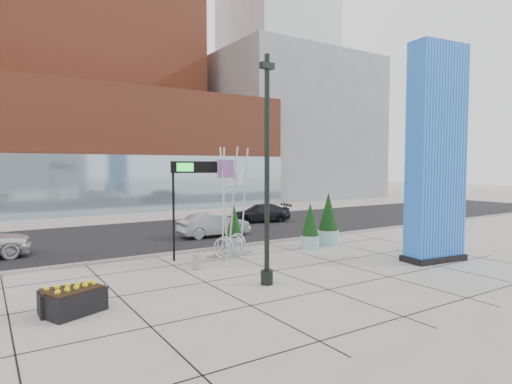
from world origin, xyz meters
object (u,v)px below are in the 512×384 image
lamp_post (267,192)px  concrete_bollard (197,262)px  overhead_street_sign (189,175)px  car_silver_mid (214,225)px  blue_pylon (436,157)px  public_art_sculpture (230,227)px

lamp_post → concrete_bollard: lamp_post is taller
overhead_street_sign → car_silver_mid: size_ratio=1.03×
blue_pylon → concrete_bollard: size_ratio=14.65×
blue_pylon → public_art_sculpture: size_ratio=1.86×
concrete_bollard → overhead_street_sign: (0.60, 2.00, 3.35)m
blue_pylon → public_art_sculpture: bearing=147.3°
blue_pylon → concrete_bollard: blue_pylon is taller
concrete_bollard → public_art_sculpture: bearing=33.5°
public_art_sculpture → overhead_street_sign: 3.02m
public_art_sculpture → car_silver_mid: 5.42m
blue_pylon → overhead_street_sign: bearing=151.9°
blue_pylon → public_art_sculpture: blue_pylon is taller
lamp_post → concrete_bollard: bearing=110.1°
concrete_bollard → car_silver_mid: (4.19, 6.69, 0.37)m
lamp_post → concrete_bollard: (-1.16, 3.18, -2.88)m
blue_pylon → concrete_bollard: bearing=163.3°
overhead_street_sign → car_silver_mid: (3.59, 4.69, -2.99)m
lamp_post → public_art_sculpture: size_ratio=1.58×
concrete_bollard → overhead_street_sign: 3.95m
public_art_sculpture → concrete_bollard: (-2.43, -1.61, -0.98)m
public_art_sculpture → concrete_bollard: public_art_sculpture is taller
car_silver_mid → blue_pylon: bearing=-153.8°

